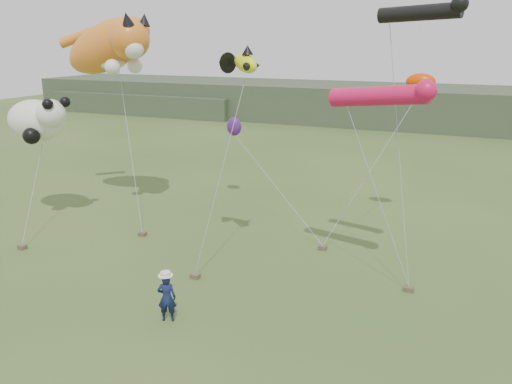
% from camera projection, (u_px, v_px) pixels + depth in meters
% --- Properties ---
extents(ground, '(120.00, 120.00, 0.00)m').
position_uv_depth(ground, '(188.00, 325.00, 15.98)').
color(ground, '#385123').
rests_on(ground, ground).
extents(headland, '(90.00, 13.00, 4.00)m').
position_uv_depth(headland, '(366.00, 104.00, 55.98)').
color(headland, '#2D3D28').
rests_on(headland, ground).
extents(festival_attendant, '(0.70, 0.59, 1.63)m').
position_uv_depth(festival_attendant, '(167.00, 298.00, 16.04)').
color(festival_attendant, '#111942').
rests_on(festival_attendant, ground).
extents(sandbag_anchors, '(16.41, 5.33, 0.18)m').
position_uv_depth(sandbag_anchors, '(211.00, 257.00, 20.84)').
color(sandbag_anchors, brown).
rests_on(sandbag_anchors, ground).
extents(cat_kite, '(6.70, 3.57, 3.99)m').
position_uv_depth(cat_kite, '(113.00, 45.00, 24.71)').
color(cat_kite, orange).
rests_on(cat_kite, ground).
extents(fish_kite, '(2.18, 1.41, 1.10)m').
position_uv_depth(fish_kite, '(237.00, 62.00, 18.39)').
color(fish_kite, '#D7EB13').
rests_on(fish_kite, ground).
extents(tube_kites, '(4.39, 1.85, 3.69)m').
position_uv_depth(tube_kites, '(399.00, 70.00, 16.71)').
color(tube_kites, black).
rests_on(tube_kites, ground).
extents(panda_kite, '(3.57, 2.31, 2.22)m').
position_uv_depth(panda_kite, '(38.00, 120.00, 24.08)').
color(panda_kite, white).
rests_on(panda_kite, ground).
extents(misc_kites, '(10.75, 1.18, 3.65)m').
position_uv_depth(misc_kites, '(340.00, 101.00, 24.54)').
color(misc_kites, '#DE3800').
rests_on(misc_kites, ground).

